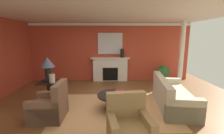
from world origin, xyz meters
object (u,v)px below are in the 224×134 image
coffee_table (115,98)px  vase_on_side_table (52,78)px  mantel_mirror (110,44)px  vase_mantel_right (122,53)px  armchair_near_window (50,107)px  potted_plant (163,73)px  sofa (172,97)px  fireplace (110,70)px  table_lamp (47,65)px  side_table (49,91)px  armchair_facing_fireplace (129,129)px

coffee_table → vase_on_side_table: vase_on_side_table is taller
mantel_mirror → vase_mantel_right: bearing=-17.2°
armchair_near_window → potted_plant: size_ratio=1.14×
sofa → coffee_table: bearing=-173.9°
fireplace → table_lamp: (-1.93, -2.53, 0.69)m
armchair_near_window → side_table: size_ratio=1.36×
coffee_table → side_table: bearing=165.8°
side_table → table_lamp: bearing=0.0°
potted_plant → coffee_table: bearing=-132.4°
vase_on_side_table → potted_plant: bearing=26.3°
armchair_near_window → table_lamp: table_lamp is taller
armchair_facing_fireplace → vase_mantel_right: bearing=86.7°
table_lamp → side_table: bearing=0.0°
armchair_near_window → potted_plant: armchair_near_window is taller
potted_plant → table_lamp: bearing=-155.9°
vase_mantel_right → sofa: bearing=-66.2°
side_table → vase_on_side_table: size_ratio=2.76×
armchair_facing_fireplace → sofa: bearing=47.8°
vase_on_side_table → potted_plant: (4.06, 2.01, -0.33)m
armchair_near_window → table_lamp: 1.39m
sofa → table_lamp: (-3.72, 0.33, 0.93)m
mantel_mirror → table_lamp: size_ratio=1.52×
sofa → armchair_facing_fireplace: bearing=-132.2°
armchair_near_window → side_table: (-0.36, 0.98, 0.09)m
armchair_facing_fireplace → side_table: size_ratio=1.36×
side_table → vase_on_side_table: 0.47m
fireplace → armchair_facing_fireplace: 4.53m
sofa → armchair_facing_fireplace: 2.24m
vase_mantel_right → potted_plant: 2.01m
armchair_near_window → coffee_table: size_ratio=0.95×
fireplace → mantel_mirror: (0.00, 0.12, 1.22)m
coffee_table → vase_mantel_right: size_ratio=2.52×
mantel_mirror → fireplace: bearing=-90.0°
mantel_mirror → vase_on_side_table: (-1.78, -2.77, -0.93)m
armchair_facing_fireplace → potted_plant: 4.36m
table_lamp → sofa: bearing=-5.1°
mantel_mirror → vase_on_side_table: size_ratio=4.49×
armchair_facing_fireplace → table_lamp: 3.12m
armchair_near_window → vase_on_side_table: vase_on_side_table is taller
coffee_table → side_table: side_table is taller
side_table → table_lamp: table_lamp is taller
coffee_table → armchair_near_window: bearing=-164.1°
armchair_near_window → vase_mantel_right: 4.18m
table_lamp → vase_on_side_table: 0.44m
coffee_table → vase_mantel_right: 3.18m
armchair_near_window → vase_on_side_table: bearing=103.9°
sofa → coffee_table: size_ratio=2.20×
fireplace → vase_on_side_table: bearing=-123.9°
armchair_facing_fireplace → fireplace: bearing=93.7°
side_table → vase_on_side_table: (0.15, -0.12, 0.43)m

